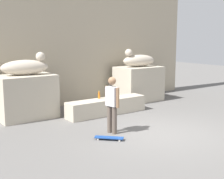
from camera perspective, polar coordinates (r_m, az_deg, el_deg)
ground_plane at (r=9.45m, az=8.92°, el=-7.84°), size 40.00×40.00×0.00m
facade_wall at (r=13.32m, az=-7.28°, el=10.96°), size 11.88×0.60×6.28m
pedestal_left at (r=11.26m, az=-15.28°, el=-1.27°), size 1.92×1.30×1.51m
pedestal_right at (r=13.86m, az=4.85°, el=1.04°), size 1.92×1.30×1.51m
statue_reclining_left at (r=11.13m, az=-15.34°, el=3.99°), size 1.67×0.80×0.78m
statue_reclining_right at (r=13.72m, az=4.79°, el=5.31°), size 1.64×0.67×0.78m
ledge_block at (r=11.46m, az=-0.96°, el=-3.10°), size 3.12×0.65×0.58m
skater at (r=9.12m, az=0.01°, el=-2.36°), size 0.26×0.53×1.67m
skateboard at (r=8.75m, az=-0.54°, el=-8.71°), size 0.70×0.71×0.08m
bottle_brown at (r=11.30m, az=-0.06°, el=-1.08°), size 0.07×0.07×0.33m
bottle_orange at (r=11.41m, az=-2.38°, el=-1.07°), size 0.07×0.07×0.29m
bottle_blue at (r=11.54m, az=0.06°, el=-0.97°), size 0.06×0.06×0.28m
bottle_red at (r=11.48m, az=-0.64°, el=-0.94°), size 0.07×0.07×0.31m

